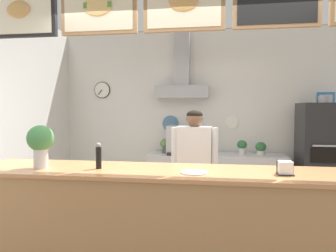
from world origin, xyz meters
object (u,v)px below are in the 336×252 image
object	(u,v)px
pepper_grinder	(99,156)
espresso_machine	(184,140)
potted_sage	(261,148)
condiment_plate	(194,172)
potted_thyme	(165,145)
napkin_holder	(285,168)
shop_worker	(194,170)
potted_oregano	(242,146)
potted_basil	(204,145)
pizza_oven	(322,161)
basil_vase	(41,143)

from	to	relation	value
pepper_grinder	espresso_machine	bearing A→B (deg)	79.97
potted_sage	condiment_plate	distance (m)	2.76
pepper_grinder	potted_sage	bearing A→B (deg)	57.68
potted_thyme	napkin_holder	size ratio (longest dim) A/B	1.76
shop_worker	potted_oregano	distance (m)	1.38
potted_basil	napkin_holder	size ratio (longest dim) A/B	1.81
potted_oregano	espresso_machine	bearing A→B (deg)	-176.48
pizza_oven	shop_worker	bearing A→B (deg)	-149.89
espresso_machine	potted_thyme	distance (m)	0.31
shop_worker	condiment_plate	world-z (taller)	shop_worker
potted_sage	potted_oregano	bearing A→B (deg)	-179.11
potted_thyme	condiment_plate	size ratio (longest dim) A/B	1.06
condiment_plate	espresso_machine	bearing A→B (deg)	98.22
basil_vase	condiment_plate	world-z (taller)	basil_vase
shop_worker	basil_vase	xyz separation A→B (m)	(-1.20, -1.41, 0.45)
potted_basil	pepper_grinder	world-z (taller)	pepper_grinder
pizza_oven	potted_basil	xyz separation A→B (m)	(-1.69, 0.18, 0.18)
espresso_machine	shop_worker	bearing A→B (deg)	-77.40
espresso_machine	potted_sage	size ratio (longest dim) A/B	2.62
potted_oregano	potted_sage	distance (m)	0.29
pizza_oven	potted_basil	size ratio (longest dim) A/B	7.61
shop_worker	basil_vase	bearing A→B (deg)	50.00
shop_worker	potted_thyme	bearing A→B (deg)	-64.08
pepper_grinder	basil_vase	bearing A→B (deg)	-173.41
pepper_grinder	basil_vase	world-z (taller)	basil_vase
potted_oregano	condiment_plate	bearing A→B (deg)	-101.25
napkin_holder	condiment_plate	bearing A→B (deg)	-175.29
napkin_holder	potted_basil	bearing A→B (deg)	106.24
potted_thyme	basil_vase	distance (m)	2.66
pizza_oven	shop_worker	xyz separation A→B (m)	(-1.75, -1.01, 0.01)
espresso_machine	condiment_plate	world-z (taller)	espresso_machine
potted_sage	condiment_plate	bearing A→B (deg)	-107.05
shop_worker	basil_vase	world-z (taller)	shop_worker
shop_worker	napkin_holder	xyz separation A→B (m)	(0.81, -1.36, 0.28)
pizza_oven	potted_thyme	world-z (taller)	pizza_oven
potted_thyme	potted_sage	bearing A→B (deg)	1.99
shop_worker	potted_oregano	world-z (taller)	shop_worker
shop_worker	espresso_machine	bearing A→B (deg)	-77.03
napkin_holder	basil_vase	size ratio (longest dim) A/B	0.35
shop_worker	pepper_grinder	bearing A→B (deg)	62.89
shop_worker	espresso_machine	distance (m)	1.21
pizza_oven	pepper_grinder	distance (m)	3.42
pepper_grinder	basil_vase	distance (m)	0.51
potted_basil	condiment_plate	size ratio (longest dim) A/B	1.09
potted_oregano	potted_thyme	bearing A→B (deg)	-177.75
pepper_grinder	napkin_holder	size ratio (longest dim) A/B	1.71
espresso_machine	potted_basil	xyz separation A→B (m)	(0.32, 0.03, -0.08)
shop_worker	condiment_plate	xyz separation A→B (m)	(0.11, -1.42, 0.24)
potted_oregano	pizza_oven	bearing A→B (deg)	-10.01
shop_worker	napkin_holder	world-z (taller)	shop_worker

